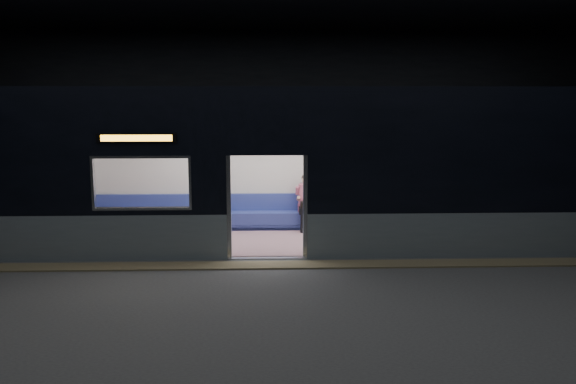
{
  "coord_description": "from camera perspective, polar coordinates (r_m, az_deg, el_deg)",
  "views": [
    {
      "loc": [
        -0.01,
        -10.58,
        3.21
      ],
      "look_at": [
        0.45,
        2.3,
        1.13
      ],
      "focal_mm": 38.0,
      "sensor_mm": 36.0,
      "label": 1
    }
  ],
  "objects": [
    {
      "name": "station_floor",
      "position": [
        11.06,
        -1.92,
        -7.74
      ],
      "size": [
        24.0,
        14.0,
        0.01
      ],
      "primitive_type": "cube",
      "color": "#47494C",
      "rests_on": "ground"
    },
    {
      "name": "transit_map",
      "position": [
        14.95,
        11.49,
        2.38
      ],
      "size": [
        1.05,
        0.03,
        0.69
      ],
      "primitive_type": "cube",
      "color": "white",
      "rests_on": "metro_car"
    },
    {
      "name": "metro_car",
      "position": [
        13.19,
        -2.0,
        3.22
      ],
      "size": [
        18.0,
        3.04,
        3.35
      ],
      "color": "gray",
      "rests_on": "station_floor"
    },
    {
      "name": "station_envelope",
      "position": [
        10.59,
        -2.03,
        11.62
      ],
      "size": [
        24.0,
        14.0,
        5.0
      ],
      "color": "black",
      "rests_on": "station_floor"
    },
    {
      "name": "passenger",
      "position": [
        14.36,
        1.69,
        -0.61
      ],
      "size": [
        0.42,
        0.67,
        1.31
      ],
      "rotation": [
        0.0,
        0.0,
        0.21
      ],
      "color": "black",
      "rests_on": "metro_car"
    },
    {
      "name": "handbag",
      "position": [
        14.18,
        1.72,
        -1.18
      ],
      "size": [
        0.3,
        0.27,
        0.13
      ],
      "primitive_type": "cube",
      "rotation": [
        0.0,
        0.0,
        -0.15
      ],
      "color": "black",
      "rests_on": "passenger"
    },
    {
      "name": "tactile_strip",
      "position": [
        11.58,
        -1.93,
        -6.86
      ],
      "size": [
        22.8,
        0.5,
        0.03
      ],
      "primitive_type": "cube",
      "color": "#8C7F59",
      "rests_on": "station_floor"
    }
  ]
}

